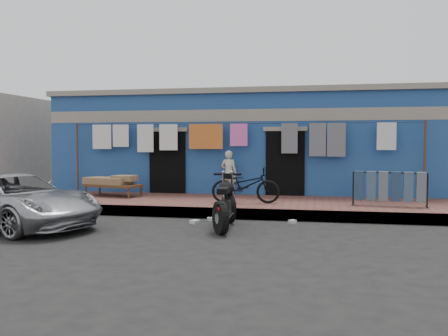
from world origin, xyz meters
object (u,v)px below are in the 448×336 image
seated_person (229,173)px  charpoy (113,186)px  bicycle (246,181)px  jeans_rack (389,188)px  motorcycle (225,202)px  car (12,200)px

seated_person → charpoy: bearing=23.8°
bicycle → charpoy: (-3.89, 0.84, -0.26)m
seated_person → charpoy: (-3.16, -0.81, -0.36)m
seated_person → jeans_rack: seated_person is taller
bicycle → jeans_rack: (3.45, 0.12, -0.12)m
bicycle → charpoy: bicycle is taller
motorcycle → bicycle: bearing=83.6°
motorcycle → seated_person: bearing=95.5°
jeans_rack → bicycle: bearing=-177.9°
car → jeans_rack: 8.46m
motorcycle → car: bearing=-174.3°
bicycle → jeans_rack: 3.45m
seated_person → motorcycle: bearing=108.6°
seated_person → jeans_rack: 4.45m
car → seated_person: seated_person is taller
motorcycle → jeans_rack: 4.25m
bicycle → motorcycle: bicycle is taller
car → bicycle: bearing=-37.5°
charpoy → motorcycle: bearing=-38.8°
charpoy → seated_person: bearing=14.4°
bicycle → seated_person: bearing=19.6°
seated_person → car: bearing=60.3°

